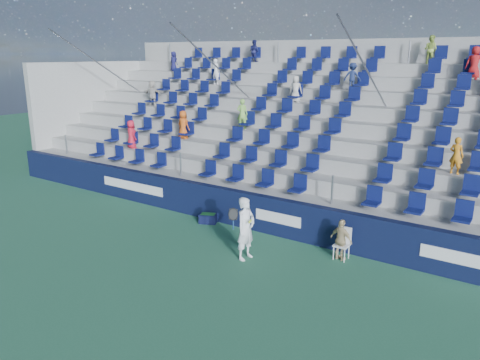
% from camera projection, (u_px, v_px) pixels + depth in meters
% --- Properties ---
extents(ground, '(70.00, 70.00, 0.00)m').
position_uv_depth(ground, '(178.00, 258.00, 13.19)').
color(ground, '#30704E').
rests_on(ground, ground).
extents(sponsor_wall, '(24.00, 0.32, 1.20)m').
position_uv_depth(sponsor_wall, '(241.00, 209.00, 15.54)').
color(sponsor_wall, '#0E1536').
rests_on(sponsor_wall, ground).
extents(grandstand, '(24.00, 8.17, 6.63)m').
position_uv_depth(grandstand, '(310.00, 141.00, 19.20)').
color(grandstand, '#A3A39E').
rests_on(grandstand, ground).
extents(tennis_player, '(0.69, 0.68, 1.79)m').
position_uv_depth(tennis_player, '(246.00, 228.00, 12.96)').
color(tennis_player, white).
rests_on(tennis_player, ground).
extents(line_judge_chair, '(0.41, 0.42, 0.91)m').
position_uv_depth(line_judge_chair, '(343.00, 241.00, 13.09)').
color(line_judge_chair, white).
rests_on(line_judge_chair, ground).
extents(line_judge, '(0.74, 0.44, 1.19)m').
position_uv_depth(line_judge, '(341.00, 240.00, 12.95)').
color(line_judge, tan).
rests_on(line_judge, ground).
extents(ball_bin, '(0.69, 0.58, 0.33)m').
position_uv_depth(ball_bin, '(208.00, 218.00, 15.92)').
color(ball_bin, '#0E1236').
rests_on(ball_bin, ground).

